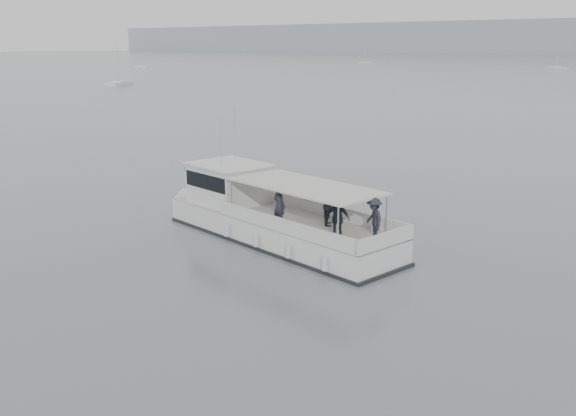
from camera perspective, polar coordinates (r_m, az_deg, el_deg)
The scene contains 2 objects.
ground at distance 28.51m, azimuth -2.66°, elevation -3.10°, with size 1400.00×1400.00×0.00m, color slate.
tour_boat at distance 29.38m, azimuth -2.35°, elevation -0.63°, with size 14.00×5.00×5.82m.
Camera 1 is at (18.39, -20.04, 8.57)m, focal length 40.00 mm.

